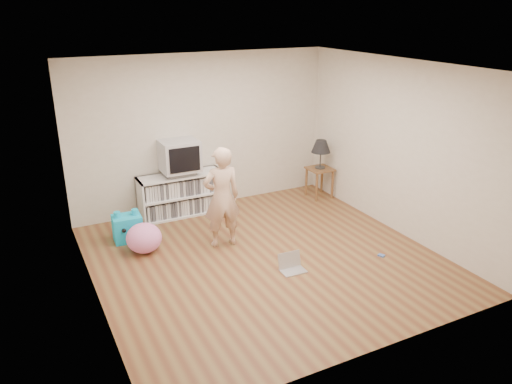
{
  "coord_description": "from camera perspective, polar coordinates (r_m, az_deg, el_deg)",
  "views": [
    {
      "loc": [
        -2.9,
        -5.43,
        3.3
      ],
      "look_at": [
        0.06,
        0.4,
        0.84
      ],
      "focal_mm": 35.0,
      "sensor_mm": 36.0,
      "label": 1
    }
  ],
  "objects": [
    {
      "name": "ground",
      "position": [
        6.99,
        1.02,
        -7.58
      ],
      "size": [
        4.5,
        4.5,
        0.0
      ],
      "primitive_type": "plane",
      "color": "brown",
      "rests_on": "ground"
    },
    {
      "name": "walls",
      "position": [
        6.47,
        1.09,
        2.61
      ],
      "size": [
        4.52,
        4.52,
        2.6
      ],
      "color": "beige",
      "rests_on": "ground"
    },
    {
      "name": "ceiling",
      "position": [
        6.2,
        1.18,
        14.12
      ],
      "size": [
        4.5,
        4.5,
        0.01
      ],
      "primitive_type": "cube",
      "color": "white",
      "rests_on": "walls"
    },
    {
      "name": "media_unit",
      "position": [
        8.38,
        -8.55,
        -0.23
      ],
      "size": [
        1.4,
        0.45,
        0.7
      ],
      "color": "white",
      "rests_on": "ground"
    },
    {
      "name": "dvd_deck",
      "position": [
        8.24,
        -8.65,
        2.24
      ],
      "size": [
        0.45,
        0.35,
        0.07
      ],
      "primitive_type": "cube",
      "color": "gray",
      "rests_on": "media_unit"
    },
    {
      "name": "crt_tv",
      "position": [
        8.15,
        -8.75,
        4.13
      ],
      "size": [
        0.6,
        0.53,
        0.5
      ],
      "color": "#B2B2B7",
      "rests_on": "dvd_deck"
    },
    {
      "name": "side_table",
      "position": [
        9.08,
        7.29,
        1.93
      ],
      "size": [
        0.42,
        0.42,
        0.55
      ],
      "color": "brown",
      "rests_on": "ground"
    },
    {
      "name": "table_lamp",
      "position": [
        8.92,
        7.44,
        5.12
      ],
      "size": [
        0.34,
        0.34,
        0.52
      ],
      "color": "#333333",
      "rests_on": "side_table"
    },
    {
      "name": "person",
      "position": [
        7.08,
        -3.94,
        -0.63
      ],
      "size": [
        0.57,
        0.41,
        1.48
      ],
      "primitive_type": "imported",
      "rotation": [
        0.0,
        0.0,
        3.04
      ],
      "color": "beige",
      "rests_on": "ground"
    },
    {
      "name": "laptop",
      "position": [
        6.69,
        4.05,
        -8.38
      ],
      "size": [
        0.34,
        0.27,
        0.23
      ],
      "rotation": [
        0.0,
        0.0,
        -0.04
      ],
      "color": "silver",
      "rests_on": "ground"
    },
    {
      "name": "playing_cards",
      "position": [
        7.25,
        14.13,
        -7.04
      ],
      "size": [
        0.09,
        0.11,
        0.02
      ],
      "primitive_type": "cube",
      "rotation": [
        0.0,
        0.0,
        0.38
      ],
      "color": "#486FC2",
      "rests_on": "ground"
    },
    {
      "name": "plush_blue",
      "position": [
        7.65,
        -14.48,
        -3.97
      ],
      "size": [
        0.43,
        0.38,
        0.47
      ],
      "rotation": [
        0.0,
        0.0,
        -0.06
      ],
      "color": "#0FBBEF",
      "rests_on": "ground"
    },
    {
      "name": "plush_pink",
      "position": [
        7.24,
        -12.68,
        -5.15
      ],
      "size": [
        0.55,
        0.55,
        0.42
      ],
      "primitive_type": "ellipsoid",
      "rotation": [
        0.0,
        0.0,
        -0.12
      ],
      "color": "#F281CC",
      "rests_on": "ground"
    }
  ]
}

